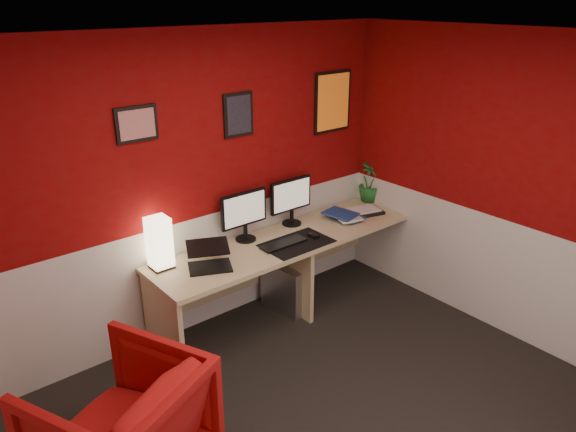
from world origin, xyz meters
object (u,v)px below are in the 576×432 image
object	(u,v)px
potted_plant	(370,182)
monitor_left	(245,209)
monitor_right	(292,195)
pc_tower	(285,287)
zen_tray	(363,212)
laptop	(209,255)
desk	(291,274)
shoji_lamp	(159,244)
armchair	(122,426)

from	to	relation	value
potted_plant	monitor_left	bearing A→B (deg)	178.95
monitor_right	pc_tower	distance (m)	0.85
zen_tray	potted_plant	world-z (taller)	potted_plant
monitor_left	potted_plant	bearing A→B (deg)	-1.05
laptop	pc_tower	bearing A→B (deg)	30.99
desk	shoji_lamp	distance (m)	1.29
monitor_right	pc_tower	bearing A→B (deg)	-141.18
potted_plant	shoji_lamp	bearing A→B (deg)	179.45
potted_plant	desk	bearing A→B (deg)	-171.21
shoji_lamp	desk	bearing A→B (deg)	-10.44
zen_tray	potted_plant	distance (m)	0.40
desk	monitor_left	size ratio (longest dim) A/B	4.48
shoji_lamp	zen_tray	world-z (taller)	shoji_lamp
laptop	potted_plant	size ratio (longest dim) A/B	0.80
zen_tray	shoji_lamp	bearing A→B (deg)	174.01
shoji_lamp	pc_tower	bearing A→B (deg)	-8.57
monitor_left	potted_plant	size ratio (longest dim) A/B	1.41
monitor_right	zen_tray	distance (m)	0.80
laptop	pc_tower	world-z (taller)	laptop
desk	zen_tray	size ratio (longest dim) A/B	7.43
monitor_left	armchair	xyz separation A→B (m)	(-1.63, -1.04, -0.63)
desk	armchair	distance (m)	2.13
desk	zen_tray	distance (m)	0.99
pc_tower	armchair	world-z (taller)	armchair
laptop	monitor_left	bearing A→B (deg)	51.39
desk	laptop	world-z (taller)	laptop
monitor_right	laptop	bearing A→B (deg)	-165.74
zen_tray	armchair	distance (m)	3.01
laptop	desk	bearing A→B (deg)	27.96
shoji_lamp	armchair	bearing A→B (deg)	-128.50
monitor_right	potted_plant	distance (m)	1.01
monitor_right	potted_plant	xyz separation A→B (m)	(1.01, -0.04, -0.08)
potted_plant	armchair	distance (m)	3.38
zen_tray	laptop	bearing A→B (deg)	-178.93
shoji_lamp	pc_tower	size ratio (longest dim) A/B	0.89
shoji_lamp	laptop	xyz separation A→B (m)	(0.29, -0.25, -0.09)
desk	potted_plant	size ratio (longest dim) A/B	6.33
desk	armchair	xyz separation A→B (m)	(-1.96, -0.83, 0.03)
pc_tower	zen_tray	bearing A→B (deg)	-9.57
desk	potted_plant	distance (m)	1.35
monitor_right	potted_plant	world-z (taller)	monitor_right
zen_tray	potted_plant	bearing A→B (deg)	33.16
monitor_left	armchair	world-z (taller)	monitor_left
monitor_right	shoji_lamp	bearing A→B (deg)	-179.19
monitor_right	armchair	xyz separation A→B (m)	(-2.17, -1.06, -0.63)
potted_plant	pc_tower	distance (m)	1.44
monitor_left	zen_tray	distance (m)	1.29
monitor_right	pc_tower	xyz separation A→B (m)	(-0.23, -0.19, -0.80)
laptop	potted_plant	distance (m)	2.07
desk	monitor_left	xyz separation A→B (m)	(-0.33, 0.22, 0.66)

